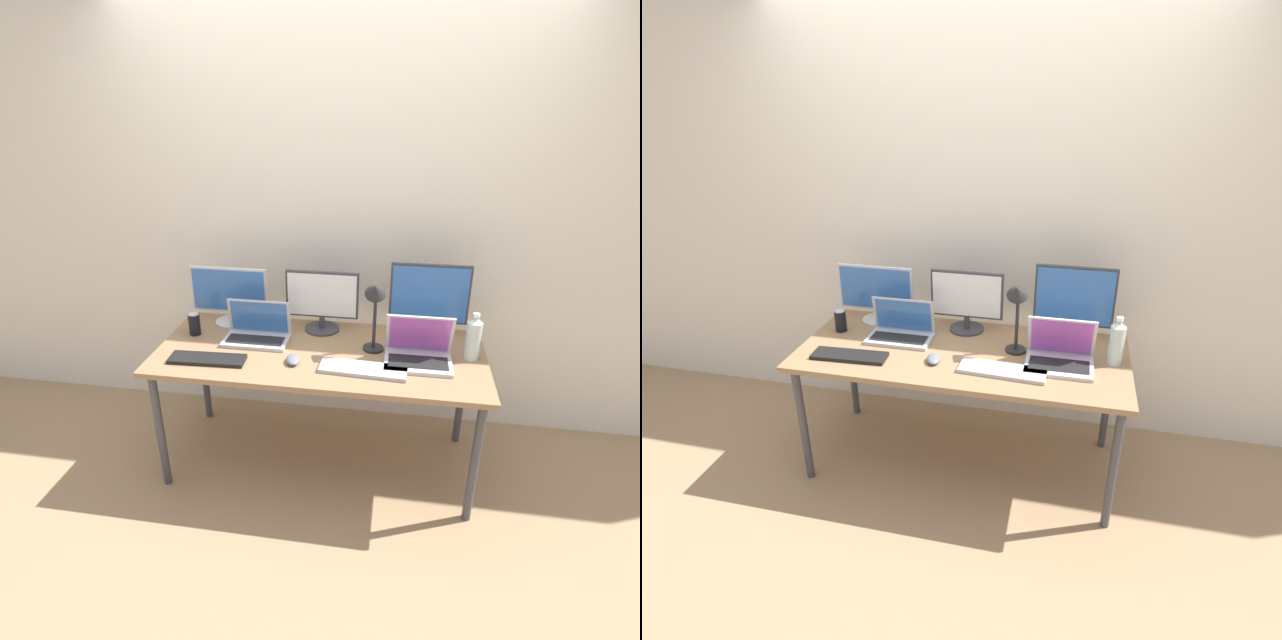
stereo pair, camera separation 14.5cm
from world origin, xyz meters
TOP-DOWN VIEW (x-y plane):
  - ground_plane at (0.00, 0.00)m, footprint 16.00×16.00m
  - wall_back at (0.00, 0.59)m, footprint 7.00×0.08m
  - work_desk at (0.00, 0.00)m, footprint 1.75×0.76m
  - monitor_left at (-0.58, 0.27)m, footprint 0.45×0.19m
  - monitor_center at (-0.03, 0.26)m, footprint 0.41×0.20m
  - monitor_right at (0.56, 0.26)m, footprint 0.43×0.17m
  - laptop_silver at (-0.36, 0.07)m, footprint 0.36×0.21m
  - laptop_secondary at (0.51, -0.03)m, footprint 0.34×0.25m
  - keyboard_main at (0.25, -0.18)m, footprint 0.44×0.16m
  - keyboard_aux at (-0.56, -0.20)m, footprint 0.40×0.14m
  - mouse_by_keyboard at (-0.12, -0.15)m, footprint 0.10×0.12m
  - water_bottle at (0.79, 0.04)m, footprint 0.08×0.08m
  - soda_can_near_keyboard at (-0.74, 0.08)m, footprint 0.07×0.07m
  - desk_lamp at (0.28, 0.02)m, footprint 0.11×0.18m

SIDE VIEW (x-z plane):
  - ground_plane at x=0.00m, z-range 0.00..0.00m
  - work_desk at x=0.00m, z-range 0.31..1.05m
  - keyboard_main at x=0.25m, z-range 0.74..0.76m
  - keyboard_aux at x=-0.56m, z-range 0.74..0.76m
  - mouse_by_keyboard at x=-0.12m, z-range 0.74..0.77m
  - laptop_silver at x=-0.36m, z-range 0.68..0.90m
  - laptop_secondary at x=0.51m, z-range 0.67..0.92m
  - soda_can_near_keyboard at x=-0.74m, z-range 0.74..0.87m
  - water_bottle at x=0.79m, z-range 0.73..0.99m
  - monitor_left at x=-0.58m, z-range 0.75..1.10m
  - monitor_center at x=-0.03m, z-range 0.75..1.10m
  - monitor_right at x=0.56m, z-range 0.76..1.19m
  - desk_lamp at x=0.28m, z-range 0.81..1.23m
  - wall_back at x=0.00m, z-range 0.00..2.60m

